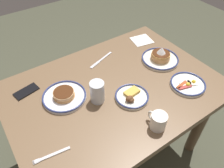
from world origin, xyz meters
The scene contains 12 objects.
ground_plane centered at (0.00, 0.00, 0.00)m, with size 6.00×6.00×0.00m, color #454735.
dining_table centered at (0.00, 0.00, 0.63)m, with size 1.30×0.93×0.73m.
plate_near_main centered at (-0.42, -0.04, 0.76)m, with size 0.26×0.26×0.11m.
plate_center_pancakes centered at (-0.03, 0.13, 0.75)m, with size 0.20×0.20×0.05m.
plate_far_companion centered at (0.29, -0.10, 0.75)m, with size 0.26×0.26×0.05m.
plate_far_side centered at (-0.39, 0.24, 0.75)m, with size 0.22×0.22×0.04m.
coffee_mug centered at (-0.02, 0.36, 0.78)m, with size 0.08×0.12×0.09m.
drinking_glass centered at (0.14, 0.03, 0.79)m, with size 0.08×0.08×0.14m.
cell_phone centered at (0.46, -0.27, 0.74)m, with size 0.14×0.07×0.01m, color black.
paper_napkin centered at (-0.48, -0.31, 0.74)m, with size 0.15×0.14×0.00m, color white.
fork_near centered at (0.50, 0.21, 0.74)m, with size 0.18×0.04×0.01m.
butter_knife centered at (-0.08, -0.28, 0.74)m, with size 0.22×0.09×0.01m.
Camera 1 is at (0.56, 0.79, 1.70)m, focal length 35.37 mm.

